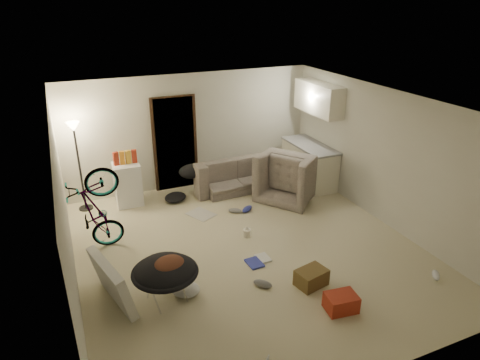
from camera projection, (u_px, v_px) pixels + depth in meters
name	position (u px, v px, depth m)	size (l,w,h in m)	color
floor	(248.00, 249.00, 7.32)	(5.50, 6.00, 0.02)	beige
ceiling	(249.00, 103.00, 6.32)	(5.50, 6.00, 0.02)	white
wall_back	(191.00, 131.00, 9.35)	(5.50, 0.02, 2.50)	beige
wall_front	(372.00, 292.00, 4.28)	(5.50, 0.02, 2.50)	beige
wall_left	(64.00, 214.00, 5.81)	(0.02, 6.00, 2.50)	beige
wall_right	(385.00, 157.00, 7.82)	(0.02, 6.00, 2.50)	beige
doorway	(175.00, 144.00, 9.26)	(0.85, 0.10, 2.04)	black
door_trim	(175.00, 144.00, 9.24)	(0.97, 0.04, 2.10)	#331F11
floor_lamp	(77.00, 148.00, 8.15)	(0.28, 0.28, 1.81)	black
kitchen_counter	(309.00, 165.00, 9.71)	(0.60, 1.50, 0.88)	white
counter_top	(310.00, 145.00, 9.53)	(0.64, 1.54, 0.04)	gray
kitchen_uppers	(319.00, 98.00, 9.16)	(0.38, 1.40, 0.65)	white
sofa	(233.00, 176.00, 9.54)	(1.90, 0.74, 0.55)	#333A34
armchair	(292.00, 179.00, 9.12)	(1.15, 1.01, 0.75)	#333A34
bicycle	(99.00, 229.00, 7.11)	(0.54, 1.56, 0.82)	black
mini_fridge	(128.00, 184.00, 8.73)	(0.52, 0.52, 0.88)	white
snack_box_0	(116.00, 159.00, 8.44)	(0.10, 0.07, 0.30)	maroon
snack_box_1	(122.00, 159.00, 8.48)	(0.10, 0.07, 0.30)	orange
snack_box_2	(128.00, 158.00, 8.53)	(0.10, 0.07, 0.30)	gold
snack_box_3	(134.00, 157.00, 8.57)	(0.10, 0.07, 0.30)	maroon
saucer_chair	(165.00, 277.00, 5.92)	(0.93, 0.93, 0.66)	silver
hoodie	(169.00, 266.00, 5.84)	(0.48, 0.40, 0.22)	#582E1E
sofa_drape	(192.00, 171.00, 9.09)	(0.56, 0.46, 0.28)	black
tv_box	(112.00, 282.00, 5.89)	(0.13, 1.06, 0.70)	silver
drink_case_a	(311.00, 277.00, 6.35)	(0.45, 0.32, 0.26)	brown
drink_case_b	(341.00, 302.00, 5.84)	(0.42, 0.31, 0.24)	maroon
juicer	(247.00, 232.00, 7.65)	(0.14, 0.14, 0.20)	white
newspaper	(201.00, 214.00, 8.45)	(0.40, 0.53, 0.01)	beige
book_blue	(254.00, 263.00, 6.89)	(0.22, 0.30, 0.03)	#2C35A0
book_white	(263.00, 258.00, 7.02)	(0.21, 0.27, 0.03)	silver
shoe_0	(247.00, 209.00, 8.54)	(0.29, 0.12, 0.11)	#2C35A0
shoe_1	(235.00, 211.00, 8.48)	(0.27, 0.11, 0.10)	slate
shoe_3	(263.00, 284.00, 6.33)	(0.29, 0.12, 0.11)	slate
shoe_4	(436.00, 275.00, 6.53)	(0.26, 0.11, 0.10)	white
clothes_lump_b	(175.00, 197.00, 8.99)	(0.49, 0.42, 0.15)	black
clothes_lump_c	(185.00, 289.00, 6.19)	(0.43, 0.37, 0.13)	silver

